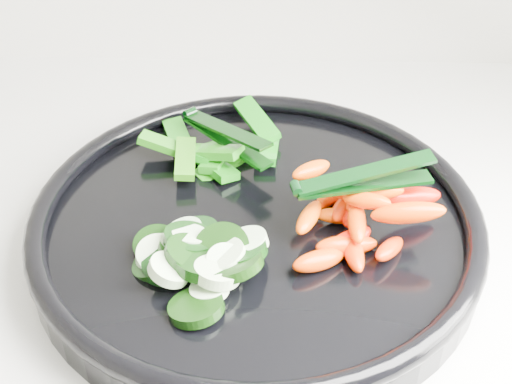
{
  "coord_description": "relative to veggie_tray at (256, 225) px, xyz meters",
  "views": [
    {
      "loc": [
        -0.38,
        1.21,
        1.34
      ],
      "look_at": [
        -0.39,
        1.67,
        0.99
      ],
      "focal_mm": 50.0,
      "sensor_mm": 36.0,
      "label": 1
    }
  ],
  "objects": [
    {
      "name": "veggie_tray",
      "position": [
        0.0,
        0.0,
        0.0
      ],
      "size": [
        0.42,
        0.42,
        0.04
      ],
      "color": "black",
      "rests_on": "counter"
    },
    {
      "name": "cucumber_pile",
      "position": [
        -0.05,
        -0.05,
        0.01
      ],
      "size": [
        0.12,
        0.12,
        0.04
      ],
      "color": "black",
      "rests_on": "veggie_tray"
    },
    {
      "name": "pepper_pile",
      "position": [
        -0.04,
        0.09,
        0.01
      ],
      "size": [
        0.13,
        0.13,
        0.04
      ],
      "color": "#0A6A0F",
      "rests_on": "veggie_tray"
    },
    {
      "name": "tong_pepper",
      "position": [
        -0.03,
        0.09,
        0.03
      ],
      "size": [
        0.09,
        0.09,
        0.02
      ],
      "color": "black",
      "rests_on": "pepper_pile"
    },
    {
      "name": "tong_carrot",
      "position": [
        0.08,
        -0.01,
        0.05
      ],
      "size": [
        0.11,
        0.04,
        0.02
      ],
      "color": "black",
      "rests_on": "carrot_pile"
    },
    {
      "name": "carrot_pile",
      "position": [
        0.08,
        -0.01,
        0.02
      ],
      "size": [
        0.13,
        0.14,
        0.06
      ],
      "color": "#FF2400",
      "rests_on": "veggie_tray"
    }
  ]
}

